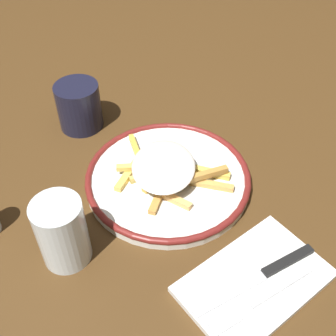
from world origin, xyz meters
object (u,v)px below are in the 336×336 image
object	(u,v)px
knife	(266,273)
coffee_mug	(79,106)
fork	(262,298)
water_glass	(62,232)
plate	(168,178)
napkin	(254,282)
fries_heap	(165,169)

from	to	relation	value
knife	coffee_mug	xyz separation A→B (m)	(0.48, 0.07, 0.03)
fork	water_glass	xyz separation A→B (m)	(0.22, 0.19, 0.04)
plate	knife	xyz separation A→B (m)	(-0.24, -0.01, 0.00)
napkin	fries_heap	bearing A→B (deg)	-0.34
plate	coffee_mug	xyz separation A→B (m)	(0.24, 0.06, 0.04)
knife	coffee_mug	distance (m)	0.48
water_glass	fries_heap	bearing A→B (deg)	-78.65
coffee_mug	fries_heap	bearing A→B (deg)	-168.44
plate	napkin	world-z (taller)	plate
fork	coffee_mug	world-z (taller)	coffee_mug
napkin	water_glass	bearing A→B (deg)	46.05
plate	fork	world-z (taller)	plate
plate	knife	distance (m)	0.24
fries_heap	knife	size ratio (longest dim) A/B	1.05
fries_heap	water_glass	world-z (taller)	water_glass
fries_heap	fork	distance (m)	0.27
plate	napkin	bearing A→B (deg)	177.92
plate	fork	distance (m)	0.27
coffee_mug	water_glass	bearing A→B (deg)	150.79
napkin	fork	xyz separation A→B (m)	(-0.03, 0.01, 0.01)
knife	coffee_mug	bearing A→B (deg)	7.90
knife	coffee_mug	world-z (taller)	coffee_mug
napkin	fork	size ratio (longest dim) A/B	1.20
napkin	knife	size ratio (longest dim) A/B	1.01
fries_heap	plate	bearing A→B (deg)	-85.90
plate	fork	size ratio (longest dim) A/B	1.66
plate	fork	xyz separation A→B (m)	(-0.27, 0.02, 0.00)
napkin	water_glass	size ratio (longest dim) A/B	1.86
fries_heap	water_glass	distance (m)	0.21
plate	fries_heap	xyz separation A→B (m)	(-0.00, 0.01, 0.03)
water_glass	coffee_mug	distance (m)	0.32
plate	coffee_mug	size ratio (longest dim) A/B	2.51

